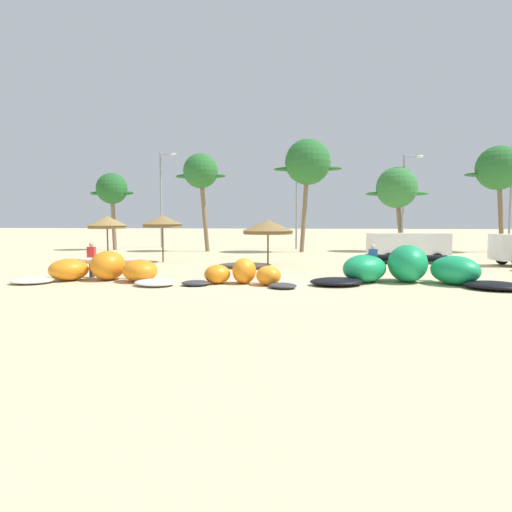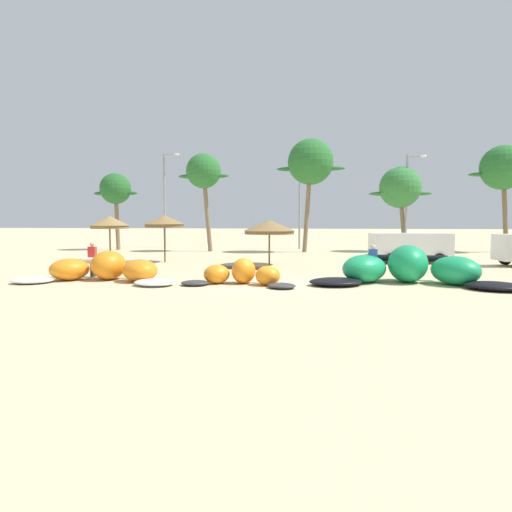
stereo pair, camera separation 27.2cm
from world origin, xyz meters
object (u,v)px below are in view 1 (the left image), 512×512
beach_umbrella_middle (162,221)px  palm_center_left (397,188)px  palm_left_of_gap (308,163)px  lamppost_west_center (298,199)px  beach_umbrella_near_van (107,222)px  lamppost_east_center (405,198)px  beach_umbrella_near_palms (268,227)px  palm_center_right (499,169)px  palm_leftmost (112,190)px  lamppost_west (162,195)px  person_by_umbrellas (92,260)px  person_near_kites (373,263)px  kite_left_of_center (409,269)px  palm_left (201,172)px  kite_left (243,275)px  parked_car_second (406,245)px  kite_far_left (104,270)px

beach_umbrella_middle → palm_center_left: (16.22, 12.34, 2.76)m
palm_left_of_gap → lamppost_west_center: 5.06m
beach_umbrella_near_van → lamppost_east_center: lamppost_east_center is taller
beach_umbrella_near_palms → palm_center_right: palm_center_right is taller
palm_leftmost → lamppost_west: bearing=54.4°
lamppost_east_center → beach_umbrella_near_van: bearing=-151.6°
person_by_umbrellas → lamppost_west: bearing=101.3°
person_near_kites → lamppost_east_center: (4.88, 19.66, 3.71)m
kite_left_of_center → beach_umbrella_middle: size_ratio=2.88×
palm_left → lamppost_east_center: (17.00, 1.60, -2.15)m
beach_umbrella_near_van → palm_center_left: palm_center_left is taller
person_near_kites → lamppost_west: lamppost_west is taller
kite_left → palm_center_right: bearing=50.7°
kite_left → palm_left_of_gap: 21.02m
parked_car_second → lamppost_west_center: bearing=118.8°
palm_left → lamppost_west: 7.48m
kite_far_left → lamppost_west_center: bearing=72.7°
beach_umbrella_near_van → lamppost_west: size_ratio=0.32×
kite_left_of_center → person_near_kites: (-1.45, 0.19, 0.21)m
kite_left_of_center → palm_leftmost: 29.40m
kite_left → lamppost_east_center: (10.26, 21.10, 4.12)m
beach_umbrella_middle → palm_leftmost: bearing=127.3°
palm_leftmost → palm_center_right: bearing=2.5°
kite_left_of_center → beach_umbrella_middle: beach_umbrella_middle is taller
person_near_kites → lamppost_west: 29.28m
palm_center_left → lamppost_east_center: size_ratio=0.89×
beach_umbrella_near_van → beach_umbrella_near_palms: beach_umbrella_near_van is taller
lamppost_west_center → lamppost_east_center: 9.40m
palm_center_left → lamppost_west: lamppost_west is taller
person_by_umbrellas → palm_center_left: 26.65m
kite_left → lamppost_west_center: 24.24m
palm_left_of_gap → parked_car_second: bearing=-55.1°
kite_left → kite_left_of_center: (6.82, 1.24, 0.20)m
kite_left_of_center → lamppost_west_center: size_ratio=1.04×
kite_left → palm_center_right: (17.77, 21.74, 6.45)m
beach_umbrella_middle → lamppost_east_center: 20.71m
lamppost_west → person_near_kites: bearing=-53.3°
kite_far_left → person_by_umbrellas: bearing=134.5°
parked_car_second → palm_left: bearing=150.1°
beach_umbrella_middle → palm_leftmost: (-8.48, 11.14, 2.78)m
lamppost_east_center → kite_left: bearing=-115.9°
palm_center_left → lamppost_west_center: size_ratio=0.87×
palm_leftmost → palm_left: palm_left is taller
beach_umbrella_middle → parked_car_second: size_ratio=0.60×
kite_far_left → lamppost_east_center: bearing=51.9°
kite_left_of_center → lamppost_west_center: lamppost_west_center is taller
lamppost_west → palm_center_left: bearing=-8.3°
kite_left_of_center → lamppost_west: size_ratio=0.93×
lamppost_east_center → beach_umbrella_middle: bearing=-144.7°
kite_far_left → kite_left: kite_far_left is taller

